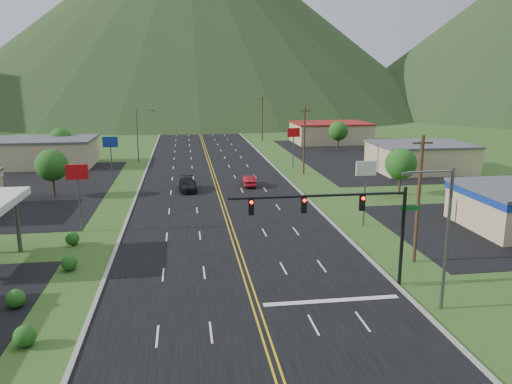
{
  "coord_description": "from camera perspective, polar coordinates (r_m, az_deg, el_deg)",
  "views": [
    {
      "loc": [
        -4.17,
        -16.93,
        14.19
      ],
      "look_at": [
        1.87,
        24.66,
        4.5
      ],
      "focal_mm": 35.0,
      "sensor_mm": 36.0,
      "label": 1
    }
  ],
  "objects": [
    {
      "name": "pole_sign_east_a",
      "position": [
        48.96,
        12.43,
        1.92
      ],
      "size": [
        2.0,
        0.18,
        6.4
      ],
      "color": "#59595E",
      "rests_on": "ground"
    },
    {
      "name": "car_dark_mid",
      "position": [
        64.26,
        -7.82,
        0.81
      ],
      "size": [
        2.44,
        5.47,
        1.56
      ],
      "primitive_type": "imported",
      "rotation": [
        0.0,
        0.0,
        0.05
      ],
      "color": "black",
      "rests_on": "ground"
    },
    {
      "name": "building_east_mid",
      "position": [
        81.41,
        18.27,
        3.83
      ],
      "size": [
        14.4,
        11.4,
        4.3
      ],
      "color": "#C2B086",
      "rests_on": "ground"
    },
    {
      "name": "building_east_far",
      "position": [
        112.3,
        8.49,
        6.74
      ],
      "size": [
        16.4,
        12.4,
        4.5
      ],
      "color": "#C2B086",
      "rests_on": "ground"
    },
    {
      "name": "mountain_n",
      "position": [
        238.65,
        -7.65,
        19.68
      ],
      "size": [
        220.0,
        220.0,
        85.0
      ],
      "primitive_type": "cone",
      "color": "#193116",
      "rests_on": "ground"
    },
    {
      "name": "pole_sign_east_b",
      "position": [
        79.35,
        4.32,
        6.33
      ],
      "size": [
        2.0,
        0.18,
        6.4
      ],
      "color": "#59595E",
      "rests_on": "ground"
    },
    {
      "name": "utility_pole_b",
      "position": [
        74.62,
        5.53,
        5.94
      ],
      "size": [
        1.6,
        0.28,
        10.0
      ],
      "color": "#382314",
      "rests_on": "ground"
    },
    {
      "name": "utility_pole_a",
      "position": [
        40.18,
        18.08,
        -0.71
      ],
      "size": [
        1.6,
        0.28,
        10.0
      ],
      "color": "#382314",
      "rests_on": "ground"
    },
    {
      "name": "pole_sign_west_a",
      "position": [
        48.81,
        -19.73,
        1.42
      ],
      "size": [
        2.0,
        0.18,
        6.4
      ],
      "color": "#59595E",
      "rests_on": "ground"
    },
    {
      "name": "traffic_signal",
      "position": [
        33.89,
        10.38,
        -2.39
      ],
      "size": [
        13.1,
        0.43,
        7.0
      ],
      "color": "black",
      "rests_on": "ground"
    },
    {
      "name": "utility_pole_d",
      "position": [
        153.22,
        -1.65,
        9.58
      ],
      "size": [
        1.6,
        0.28,
        10.0
      ],
      "color": "#382314",
      "rests_on": "ground"
    },
    {
      "name": "tree_east_b",
      "position": [
        100.14,
        9.39,
        6.9
      ],
      "size": [
        3.84,
        3.84,
        5.82
      ],
      "color": "#382314",
      "rests_on": "ground"
    },
    {
      "name": "tree_west_a",
      "position": [
        64.75,
        -22.33,
        2.85
      ],
      "size": [
        3.84,
        3.84,
        5.82
      ],
      "color": "#382314",
      "rests_on": "ground"
    },
    {
      "name": "building_west_far",
      "position": [
        89.01,
        -23.77,
        4.18
      ],
      "size": [
        18.4,
        11.4,
        4.5
      ],
      "color": "#C2B086",
      "rests_on": "ground"
    },
    {
      "name": "tree_east_a",
      "position": [
        63.5,
        16.23,
        3.13
      ],
      "size": [
        3.84,
        3.84,
        5.82
      ],
      "color": "#382314",
      "rests_on": "ground"
    },
    {
      "name": "car_red_far",
      "position": [
        66.41,
        -0.76,
        1.27
      ],
      "size": [
        1.69,
        4.39,
        1.43
      ],
      "primitive_type": "imported",
      "rotation": [
        0.0,
        0.0,
        3.1
      ],
      "color": "maroon",
      "rests_on": "ground"
    },
    {
      "name": "tree_west_b",
      "position": [
        91.92,
        -21.41,
        5.66
      ],
      "size": [
        3.84,
        3.84,
        5.82
      ],
      "color": "#382314",
      "rests_on": "ground"
    },
    {
      "name": "streetlight_east",
      "position": [
        32.28,
        20.58,
        -4.08
      ],
      "size": [
        3.28,
        0.25,
        9.0
      ],
      "color": "#59595E",
      "rests_on": "ground"
    },
    {
      "name": "pole_sign_west_b",
      "position": [
        70.23,
        -16.3,
        4.98
      ],
      "size": [
        2.0,
        0.18,
        6.4
      ],
      "color": "#59595E",
      "rests_on": "ground"
    },
    {
      "name": "streetlight_west",
      "position": [
        87.72,
        -13.22,
        6.75
      ],
      "size": [
        3.28,
        0.25,
        9.0
      ],
      "color": "#59595E",
      "rests_on": "ground"
    },
    {
      "name": "utility_pole_c",
      "position": [
        113.68,
        0.71,
        8.41
      ],
      "size": [
        1.6,
        0.28,
        10.0
      ],
      "color": "#382314",
      "rests_on": "ground"
    }
  ]
}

